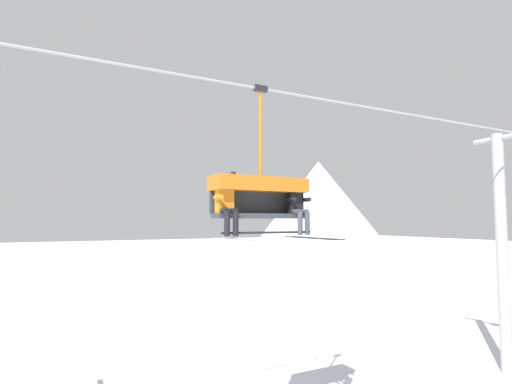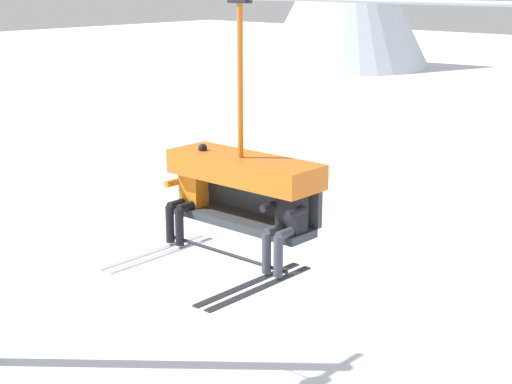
# 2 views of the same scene
# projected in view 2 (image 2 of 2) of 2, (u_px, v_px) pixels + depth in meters

# --- Properties ---
(chairlift_chair) EXTENTS (2.05, 0.74, 3.09)m
(chairlift_chair) POSITION_uv_depth(u_px,v_px,m) (245.00, 179.00, 9.57)
(chairlift_chair) COLOR #33383D
(skier_orange) EXTENTS (0.48, 1.70, 1.34)m
(skier_orange) POSITION_uv_depth(u_px,v_px,m) (187.00, 193.00, 10.01)
(skier_orange) COLOR orange
(skier_black) EXTENTS (0.46, 1.70, 1.23)m
(skier_black) POSITION_uv_depth(u_px,v_px,m) (284.00, 220.00, 8.97)
(skier_black) COLOR black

